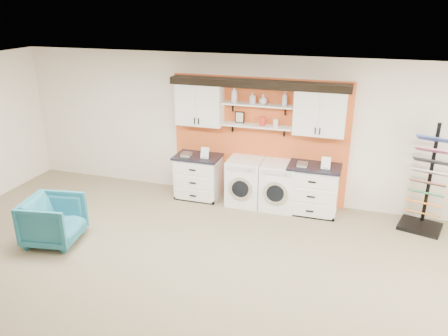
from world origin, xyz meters
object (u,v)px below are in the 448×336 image
(washer, at_px, (245,181))
(dryer, at_px, (279,186))
(armchair, at_px, (53,220))
(base_cabinet_right, at_px, (313,189))
(base_cabinet_left, at_px, (198,176))
(sample_rack, at_px, (425,198))

(washer, xyz_separation_m, dryer, (0.66, 0.00, -0.00))
(armchair, bearing_deg, washer, -56.98)
(base_cabinet_right, bearing_deg, dryer, -179.70)
(washer, bearing_deg, base_cabinet_left, 179.80)
(dryer, distance_m, armchair, 4.01)
(washer, height_order, sample_rack, sample_rack)
(washer, bearing_deg, dryer, 0.00)
(sample_rack, bearing_deg, armchair, -142.63)
(base_cabinet_left, height_order, sample_rack, sample_rack)
(washer, bearing_deg, sample_rack, -0.80)
(base_cabinet_right, xyz_separation_m, dryer, (-0.64, -0.00, -0.01))
(base_cabinet_left, distance_m, dryer, 1.62)
(sample_rack, distance_m, armchair, 6.21)
(base_cabinet_left, relative_size, sample_rack, 0.48)
(washer, distance_m, armchair, 3.50)
(dryer, bearing_deg, armchair, -143.87)
(base_cabinet_right, xyz_separation_m, armchair, (-3.87, -2.36, -0.08))
(base_cabinet_left, bearing_deg, base_cabinet_right, -0.00)
(dryer, height_order, sample_rack, sample_rack)
(base_cabinet_left, xyz_separation_m, washer, (0.96, -0.00, 0.01))
(base_cabinet_left, distance_m, sample_rack, 4.15)
(base_cabinet_right, relative_size, sample_rack, 0.51)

